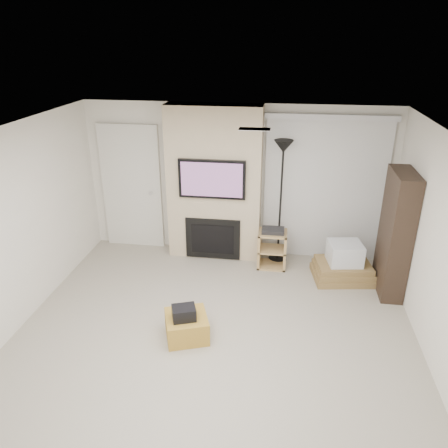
# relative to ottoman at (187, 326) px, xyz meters

# --- Properties ---
(floor) EXTENTS (5.00, 5.50, 0.00)m
(floor) POSITION_rel_ottoman_xyz_m (0.33, -0.27, -0.15)
(floor) COLOR #A69E8D
(floor) RESTS_ON ground
(ceiling) EXTENTS (5.00, 5.50, 0.00)m
(ceiling) POSITION_rel_ottoman_xyz_m (0.33, -0.27, 2.35)
(ceiling) COLOR white
(ceiling) RESTS_ON wall_back
(wall_back) EXTENTS (5.00, 0.00, 2.50)m
(wall_back) POSITION_rel_ottoman_xyz_m (0.33, 2.48, 1.10)
(wall_back) COLOR white
(wall_back) RESTS_ON ground
(hvac_vent) EXTENTS (0.35, 0.18, 0.01)m
(hvac_vent) POSITION_rel_ottoman_xyz_m (0.73, 0.53, 2.35)
(hvac_vent) COLOR silver
(hvac_vent) RESTS_ON ceiling
(ottoman) EXTENTS (0.64, 0.64, 0.30)m
(ottoman) POSITION_rel_ottoman_xyz_m (0.00, 0.00, 0.00)
(ottoman) COLOR #AF852E
(ottoman) RESTS_ON floor
(black_bag) EXTENTS (0.34, 0.30, 0.16)m
(black_bag) POSITION_rel_ottoman_xyz_m (-0.01, -0.05, 0.23)
(black_bag) COLOR black
(black_bag) RESTS_ON ottoman
(fireplace_wall) EXTENTS (1.50, 0.47, 2.50)m
(fireplace_wall) POSITION_rel_ottoman_xyz_m (-0.02, 2.27, 1.09)
(fireplace_wall) COLOR #CBB593
(fireplace_wall) RESTS_ON floor
(entry_door) EXTENTS (1.02, 0.11, 2.14)m
(entry_door) POSITION_rel_ottoman_xyz_m (-1.47, 2.44, 0.90)
(entry_door) COLOR silver
(entry_door) RESTS_ON floor
(vertical_blinds) EXTENTS (1.98, 0.10, 2.37)m
(vertical_blinds) POSITION_rel_ottoman_xyz_m (1.73, 2.43, 1.12)
(vertical_blinds) COLOR silver
(vertical_blinds) RESTS_ON floor
(floor_lamp) EXTENTS (0.30, 0.30, 2.01)m
(floor_lamp) POSITION_rel_ottoman_xyz_m (1.06, 2.20, 1.43)
(floor_lamp) COLOR black
(floor_lamp) RESTS_ON floor
(av_stand) EXTENTS (0.45, 0.38, 0.66)m
(av_stand) POSITION_rel_ottoman_xyz_m (0.96, 1.96, 0.20)
(av_stand) COLOR tan
(av_stand) RESTS_ON floor
(box_stack) EXTENTS (0.97, 0.79, 0.59)m
(box_stack) POSITION_rel_ottoman_xyz_m (2.06, 1.73, 0.07)
(box_stack) COLOR olive
(box_stack) RESTS_ON floor
(bookshelf) EXTENTS (0.30, 0.80, 1.80)m
(bookshelf) POSITION_rel_ottoman_xyz_m (2.67, 1.48, 0.75)
(bookshelf) COLOR black
(bookshelf) RESTS_ON floor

